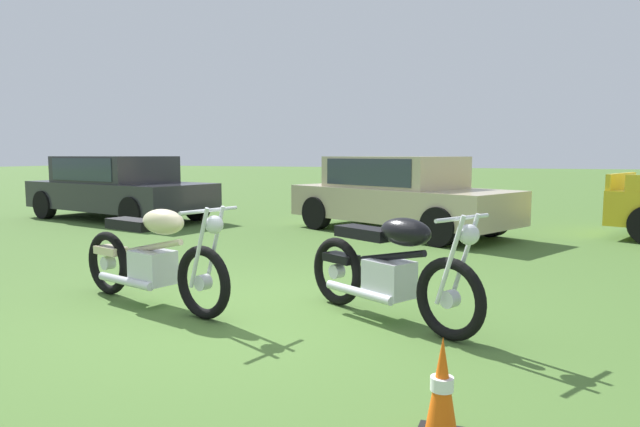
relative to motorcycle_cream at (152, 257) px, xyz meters
The scene contains 6 objects.
ground_plane 1.14m from the motorcycle_cream, ahead, with size 120.00×120.00×0.00m, color #476B2D.
motorcycle_cream is the anchor object (origin of this frame).
motorcycle_black 2.28m from the motorcycle_cream, ahead, with size 1.79×1.21×1.02m.
car_charcoal 7.87m from the motorcycle_cream, 132.92° to the left, with size 4.87×2.85×1.43m.
car_beige 6.01m from the motorcycle_cream, 79.82° to the left, with size 4.61×3.44×1.43m.
traffic_cone 3.40m from the motorcycle_cream, 28.15° to the right, with size 0.25×0.25×0.55m.
Camera 1 is at (2.34, -4.41, 1.46)m, focal length 31.15 mm.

